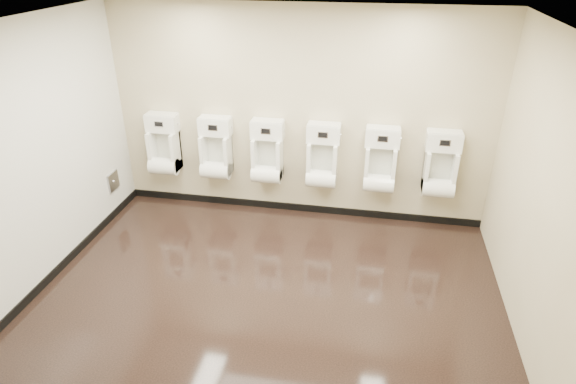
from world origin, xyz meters
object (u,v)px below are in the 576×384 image
(access_panel, at_px, (113,181))
(urinal_1, at_px, (216,152))
(urinal_2, at_px, (267,156))
(urinal_4, at_px, (380,164))
(urinal_0, at_px, (164,148))
(urinal_5, at_px, (440,169))
(urinal_3, at_px, (322,160))

(access_panel, relative_size, urinal_1, 0.30)
(urinal_1, relative_size, urinal_2, 1.00)
(urinal_4, bearing_deg, urinal_2, 180.00)
(urinal_0, distance_m, urinal_1, 0.76)
(access_panel, bearing_deg, urinal_2, 10.90)
(access_panel, height_order, urinal_2, urinal_2)
(urinal_5, bearing_deg, urinal_3, 180.00)
(urinal_2, bearing_deg, urinal_1, 180.00)
(urinal_4, bearing_deg, urinal_1, 180.00)
(urinal_3, xyz_separation_m, urinal_5, (1.50, 0.00, 0.00))
(urinal_2, bearing_deg, urinal_5, 0.00)
(urinal_0, distance_m, urinal_3, 2.22)
(access_panel, distance_m, urinal_5, 4.36)
(urinal_1, relative_size, urinal_5, 1.00)
(urinal_2, bearing_deg, urinal_3, 0.00)
(urinal_4, distance_m, urinal_5, 0.75)
(access_panel, relative_size, urinal_3, 0.30)
(urinal_0, relative_size, urinal_5, 1.00)
(urinal_4, bearing_deg, urinal_3, 180.00)
(urinal_0, height_order, urinal_4, same)
(urinal_1, distance_m, urinal_2, 0.72)
(urinal_0, distance_m, urinal_5, 3.71)
(urinal_2, bearing_deg, urinal_4, 0.00)
(urinal_3, distance_m, urinal_4, 0.75)
(urinal_4, bearing_deg, urinal_0, 180.00)
(urinal_0, bearing_deg, urinal_5, 0.00)
(urinal_5, bearing_deg, urinal_2, 180.00)
(urinal_0, relative_size, urinal_2, 1.00)
(urinal_0, bearing_deg, urinal_4, 0.00)
(urinal_1, distance_m, urinal_5, 2.96)
(access_panel, xyz_separation_m, urinal_0, (0.61, 0.40, 0.37))
(urinal_2, height_order, urinal_5, same)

